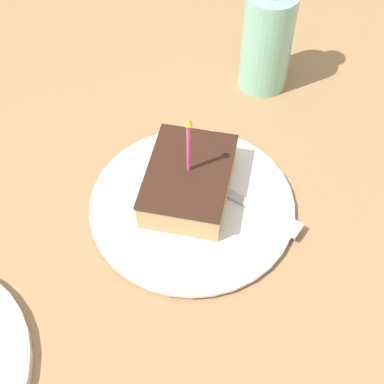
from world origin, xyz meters
TOP-DOWN VIEW (x-y plane):
  - ground_plane at (0.00, 0.00)m, footprint 2.40×2.40m
  - plate at (0.01, -0.03)m, footprint 0.27×0.27m
  - cake_slice at (0.01, -0.04)m, footprint 0.10×0.14m
  - fork at (-0.06, -0.04)m, footprint 0.17×0.09m
  - bottle at (-0.05, -0.29)m, footprint 0.07×0.07m

SIDE VIEW (x-z plane):
  - ground_plane at x=0.00m, z-range -0.04..0.00m
  - plate at x=0.01m, z-range 0.00..0.01m
  - fork at x=-0.06m, z-range 0.01..0.02m
  - cake_slice at x=0.01m, z-range -0.03..0.10m
  - bottle at x=-0.05m, z-range -0.02..0.19m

